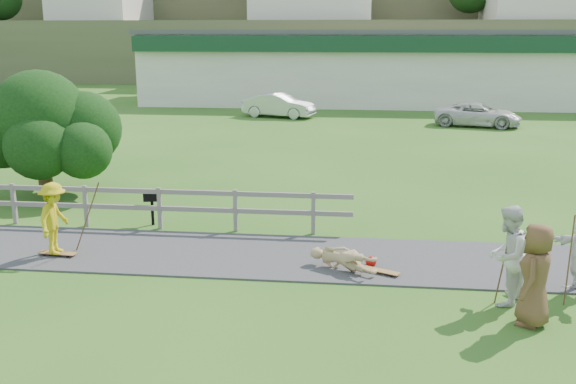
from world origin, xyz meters
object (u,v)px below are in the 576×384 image
Objects in this scene: spectator_c at (535,275)px; skater_rider at (54,223)px; skater_fallen at (343,259)px; bbq at (152,209)px; spectator_a at (507,256)px; car_white at (478,115)px; tree at (42,144)px; car_silver at (279,105)px.

skater_rider is at bearing -78.91° from spectator_c.
bbq is at bearing 90.03° from skater_fallen.
spectator_a is 24.07m from car_white.
spectator_a reaches higher than spectator_c.
skater_rider is 6.30m from tree.
spectator_a reaches higher than car_white.
spectator_a is 0.40× the size of tree.
skater_fallen is (6.51, -0.17, -0.54)m from skater_rider.
skater_fallen is 11.15m from tree.
car_silver is at bearing 75.75° from tree.
skater_rider is at bearing -168.98° from car_silver.
car_silver reaches higher than car_white.
bbq is at bearing -26.85° from skater_rider.
car_silver is 4.82× the size of bbq.
car_white is 23.31m from tree.
tree is (-16.07, -16.86, 0.98)m from car_white.
tree is at bearing 150.20° from car_white.
skater_fallen is 0.81× the size of spectator_a.
spectator_c is 9.90m from bbq.
bbq is at bearing -87.86° from spectator_a.
spectator_a reaches higher than car_silver.
skater_rider is at bearing 163.50° from car_white.
car_white is at bearing 46.44° from bbq.
skater_fallen is at bearing 177.59° from car_white.
skater_rider is 0.86× the size of spectator_a.
skater_fallen is 23.45m from car_white.
spectator_a is 0.42× the size of car_white.
bbq is at bearing -32.51° from tree.
spectator_c is at bearing -148.22° from car_silver.
car_silver is at bearing 91.21° from car_white.
spectator_c reaches higher than bbq.
bbq is at bearing -96.18° from spectator_c.
spectator_c reaches higher than skater_fallen.
bbq is (-11.69, -19.65, -0.19)m from car_white.
spectator_a is 0.45× the size of car_silver.
car_silver is (-7.97, 27.18, -0.21)m from spectator_c.
tree is (-4.92, -19.36, 0.91)m from car_silver.
skater_fallen is 0.84× the size of spectator_c.
car_white is at bearing 46.38° from tree.
car_silver is at bearing 75.79° from bbq.
tree is 5.37× the size of bbq.
skater_rider is 1.85× the size of bbq.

